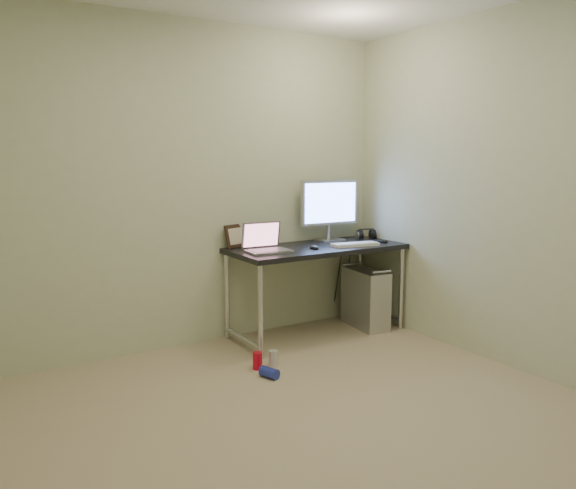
# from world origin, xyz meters

# --- Properties ---
(floor) EXTENTS (3.50, 3.50, 0.00)m
(floor) POSITION_xyz_m (0.00, 0.00, 0.00)
(floor) COLOR tan
(floor) RESTS_ON ground
(wall_back) EXTENTS (3.50, 0.02, 2.50)m
(wall_back) POSITION_xyz_m (0.00, 1.75, 1.25)
(wall_back) COLOR beige
(wall_back) RESTS_ON ground
(wall_right) EXTENTS (0.02, 3.50, 2.50)m
(wall_right) POSITION_xyz_m (1.75, 0.00, 1.25)
(wall_right) COLOR beige
(wall_right) RESTS_ON ground
(desk) EXTENTS (1.47, 0.64, 0.75)m
(desk) POSITION_xyz_m (1.01, 1.43, 0.66)
(desk) COLOR black
(desk) RESTS_ON ground
(tower_computer) EXTENTS (0.27, 0.51, 0.54)m
(tower_computer) POSITION_xyz_m (1.49, 1.37, 0.25)
(tower_computer) COLOR silver
(tower_computer) RESTS_ON ground
(cable_a) EXTENTS (0.01, 0.16, 0.69)m
(cable_a) POSITION_xyz_m (1.44, 1.70, 0.40)
(cable_a) COLOR black
(cable_a) RESTS_ON ground
(cable_b) EXTENTS (0.02, 0.11, 0.71)m
(cable_b) POSITION_xyz_m (1.53, 1.68, 0.38)
(cable_b) COLOR black
(cable_b) RESTS_ON ground
(can_red) EXTENTS (0.08, 0.08, 0.12)m
(can_red) POSITION_xyz_m (0.19, 0.98, 0.06)
(can_red) COLOR red
(can_red) RESTS_ON ground
(can_white) EXTENTS (0.07, 0.07, 0.12)m
(can_white) POSITION_xyz_m (0.31, 0.96, 0.06)
(can_white) COLOR silver
(can_white) RESTS_ON ground
(can_blue) EXTENTS (0.11, 0.15, 0.07)m
(can_blue) POSITION_xyz_m (0.18, 0.80, 0.04)
(can_blue) COLOR #232E9F
(can_blue) RESTS_ON ground
(laptop) EXTENTS (0.34, 0.28, 0.23)m
(laptop) POSITION_xyz_m (0.51, 1.42, 0.80)
(laptop) COLOR #B2B4BB
(laptop) RESTS_ON desk
(monitor) EXTENTS (0.57, 0.17, 0.53)m
(monitor) POSITION_xyz_m (1.28, 1.62, 1.06)
(monitor) COLOR #B2B4BB
(monitor) RESTS_ON desk
(keyboard) EXTENTS (0.41, 0.20, 0.02)m
(keyboard) POSITION_xyz_m (1.28, 1.27, 0.76)
(keyboard) COLOR white
(keyboard) RESTS_ON desk
(mouse_right) EXTENTS (0.08, 0.11, 0.04)m
(mouse_right) POSITION_xyz_m (1.60, 1.29, 0.77)
(mouse_right) COLOR black
(mouse_right) RESTS_ON desk
(mouse_left) EXTENTS (0.08, 0.12, 0.04)m
(mouse_left) POSITION_xyz_m (0.91, 1.32, 0.77)
(mouse_left) COLOR black
(mouse_left) RESTS_ON desk
(headphones) EXTENTS (0.20, 0.11, 0.11)m
(headphones) POSITION_xyz_m (1.64, 1.56, 0.78)
(headphones) COLOR black
(headphones) RESTS_ON desk
(picture_frame) EXTENTS (0.24, 0.14, 0.19)m
(picture_frame) POSITION_xyz_m (0.41, 1.72, 0.84)
(picture_frame) COLOR black
(picture_frame) RESTS_ON desk
(webcam) EXTENTS (0.04, 0.04, 0.11)m
(webcam) POSITION_xyz_m (0.65, 1.67, 0.83)
(webcam) COLOR silver
(webcam) RESTS_ON desk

